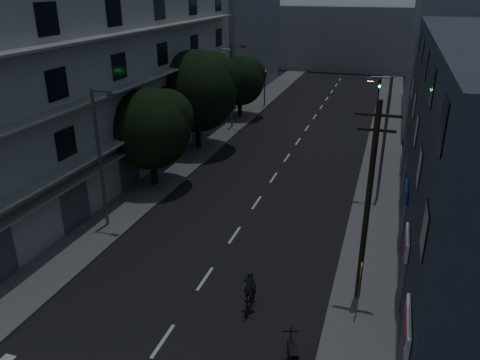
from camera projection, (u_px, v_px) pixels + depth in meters
The scene contains 21 objects.
ground at pixel (288, 156), 38.87m from camera, with size 160.00×160.00×0.00m, color black.
sidewalk_left at pixel (205, 146), 40.98m from camera, with size 3.00×90.00×0.15m, color #565659.
sidewalk_right at pixel (382, 165), 36.70m from camera, with size 3.00×90.00×0.15m, color #565659.
lane_markings at pixel (303, 134), 44.35m from camera, with size 0.15×60.50×0.01m.
building_left at pixel (107, 78), 33.44m from camera, with size 7.00×36.00×14.00m.
building_right at pixel (477, 148), 23.67m from camera, with size 6.19×28.00×11.00m.
building_far_left at pixel (238, 28), 59.36m from camera, with size 6.00×20.00×16.00m, color slate.
building_far_right at pixel (442, 55), 47.84m from camera, with size 6.00×20.00×13.00m, color slate.
building_far_end at pixel (350, 38), 76.39m from camera, with size 24.00×8.00×10.00m, color slate.
tree_near at pixel (152, 126), 31.42m from camera, with size 5.51×5.51×6.79m.
tree_mid at pixel (197, 88), 38.37m from camera, with size 6.71×6.71×8.25m.
tree_far at pixel (241, 79), 48.61m from camera, with size 5.07×5.07×6.27m.
traffic_signal_far_right at pixel (379, 90), 48.01m from camera, with size 0.28×0.37×4.10m.
traffic_signal_far_left at pixel (265, 80), 53.20m from camera, with size 0.28×0.37×4.10m.
street_lamp_left_near at pixel (101, 153), 25.75m from camera, with size 1.51×0.25×8.00m.
street_lamp_right at pixel (383, 133), 29.08m from camera, with size 1.51×0.25×8.00m.
street_lamp_left_far at pixel (233, 82), 44.51m from camera, with size 1.51×0.25×8.00m.
utility_pole at pixel (368, 202), 19.33m from camera, with size 1.80×0.24×9.00m.
bus_stop_sign at pixel (360, 281), 19.27m from camera, with size 0.06×0.35×2.52m.
motorcycle at pixel (293, 358), 17.11m from camera, with size 0.96×2.04×1.37m.
cyclist at pixel (250, 297), 20.24m from camera, with size 0.65×1.64×2.04m.
Camera 1 is at (7.50, -11.07, 13.18)m, focal length 35.00 mm.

